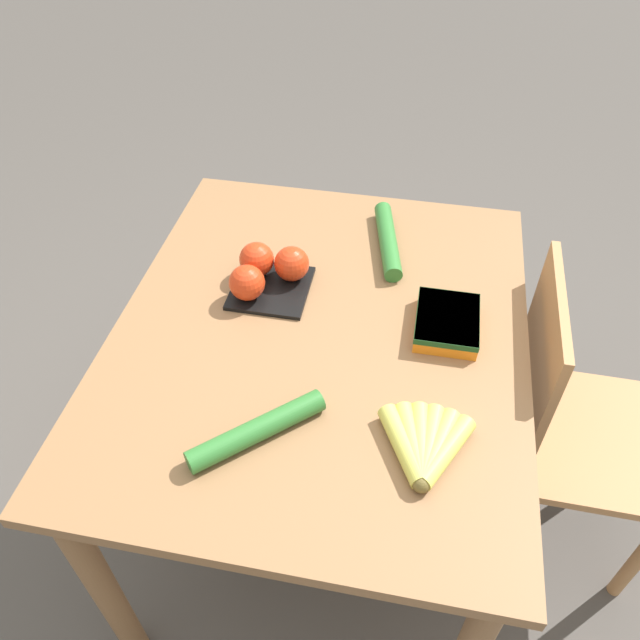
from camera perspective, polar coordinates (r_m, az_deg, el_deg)
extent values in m
plane|color=#4C4742|center=(2.01, 0.00, -16.63)|extent=(12.00, 12.00, 0.00)
cube|color=olive|center=(1.39, 0.00, -1.32)|extent=(1.09, 0.91, 0.03)
cylinder|color=olive|center=(2.08, -8.15, 2.18)|extent=(0.06, 0.06, 0.75)
cylinder|color=olive|center=(1.58, -19.15, -22.15)|extent=(0.06, 0.06, 0.75)
cylinder|color=olive|center=(2.01, 13.77, -0.72)|extent=(0.06, 0.06, 0.75)
cube|color=#A87547|center=(1.76, 23.51, -9.82)|extent=(0.42, 0.40, 0.03)
cube|color=#A87547|center=(1.54, 19.18, -4.02)|extent=(0.39, 0.02, 0.44)
cylinder|color=#A87547|center=(1.90, 27.24, -18.66)|extent=(0.04, 0.04, 0.42)
cylinder|color=#A87547|center=(2.09, 25.81, -9.91)|extent=(0.04, 0.04, 0.42)
cylinder|color=#A87547|center=(1.81, 16.56, -18.05)|extent=(0.04, 0.04, 0.42)
cylinder|color=#A87547|center=(2.00, 16.48, -8.95)|extent=(0.04, 0.04, 0.42)
sphere|color=brown|center=(1.14, 9.24, -14.52)|extent=(0.03, 0.03, 0.03)
cylinder|color=#CCC651|center=(1.18, 11.36, -11.71)|extent=(0.16, 0.11, 0.04)
cylinder|color=#CCC651|center=(1.18, 10.66, -11.39)|extent=(0.17, 0.08, 0.04)
cylinder|color=#CCC651|center=(1.18, 9.91, -11.18)|extent=(0.17, 0.05, 0.04)
cylinder|color=#CCC651|center=(1.18, 9.13, -11.09)|extent=(0.17, 0.05, 0.04)
cylinder|color=#CCC651|center=(1.18, 8.36, -11.11)|extent=(0.17, 0.08, 0.04)
cylinder|color=#CCC651|center=(1.18, 7.61, -11.26)|extent=(0.16, 0.11, 0.04)
cube|color=black|center=(1.48, -4.52, 2.93)|extent=(0.18, 0.18, 0.01)
sphere|color=red|center=(1.49, -5.81, 5.53)|extent=(0.08, 0.08, 0.08)
sphere|color=red|center=(1.43, -6.69, 3.41)|extent=(0.08, 0.08, 0.08)
sphere|color=red|center=(1.47, -2.60, 5.16)|extent=(0.08, 0.08, 0.08)
cube|color=orange|center=(1.40, 11.52, -0.23)|extent=(0.17, 0.13, 0.04)
cube|color=#19471E|center=(1.39, 11.60, 0.16)|extent=(0.17, 0.14, 0.01)
cylinder|color=#2D702D|center=(1.19, -5.78, -9.99)|extent=(0.22, 0.23, 0.04)
cylinder|color=#2D702D|center=(1.60, 6.22, 7.27)|extent=(0.28, 0.10, 0.04)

